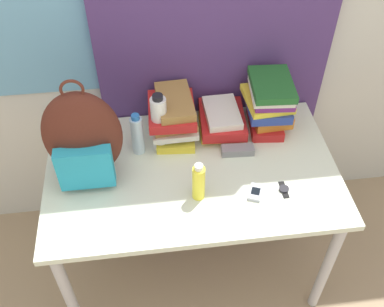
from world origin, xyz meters
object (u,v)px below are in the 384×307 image
(backpack, at_px, (83,139))
(book_stack_left, at_px, (173,117))
(sports_bottle, at_px, (159,123))
(sunglasses_case, at_px, (238,150))
(book_stack_center, at_px, (222,120))
(water_bottle, at_px, (137,135))
(book_stack_right, at_px, (269,103))
(sunscreen_bottle, at_px, (199,182))
(cell_phone, at_px, (255,192))
(wristwatch, at_px, (284,189))

(backpack, bearing_deg, book_stack_left, 28.28)
(sports_bottle, xyz_separation_m, sunglasses_case, (0.35, -0.09, -0.13))
(book_stack_center, xyz_separation_m, water_bottle, (-0.41, -0.10, 0.04))
(book_stack_center, relative_size, book_stack_right, 1.07)
(sports_bottle, bearing_deg, backpack, -157.40)
(sports_bottle, relative_size, sunglasses_case, 1.98)
(sunscreen_bottle, distance_m, cell_phone, 0.26)
(backpack, bearing_deg, book_stack_right, 14.09)
(book_stack_left, xyz_separation_m, sunscreen_bottle, (0.06, -0.40, -0.02))
(sports_bottle, bearing_deg, book_stack_left, 47.74)
(backpack, distance_m, book_stack_left, 0.46)
(sunglasses_case, bearing_deg, book_stack_right, 43.89)
(book_stack_center, bearing_deg, sunglasses_case, -75.32)
(book_stack_left, bearing_deg, book_stack_center, 2.07)
(book_stack_right, xyz_separation_m, sports_bottle, (-0.52, -0.08, 0.00))
(water_bottle, xyz_separation_m, wristwatch, (0.60, -0.32, -0.10))
(backpack, xyz_separation_m, sports_bottle, (0.32, 0.13, -0.07))
(book_stack_center, xyz_separation_m, sports_bottle, (-0.30, -0.08, 0.09))
(water_bottle, relative_size, wristwatch, 2.36)
(wristwatch, bearing_deg, sunglasses_case, 122.12)
(water_bottle, bearing_deg, cell_phone, -33.72)
(book_stack_center, distance_m, book_stack_right, 0.24)
(sunglasses_case, bearing_deg, water_bottle, 171.05)
(book_stack_center, relative_size, sunscreen_bottle, 1.53)
(sports_bottle, height_order, sunscreen_bottle, sports_bottle)
(sunglasses_case, bearing_deg, wristwatch, -57.88)
(water_bottle, bearing_deg, wristwatch, -27.58)
(book_stack_left, height_order, sunscreen_bottle, book_stack_left)
(book_stack_left, relative_size, wristwatch, 3.17)
(book_stack_left, bearing_deg, sports_bottle, -132.26)
(book_stack_right, height_order, sports_bottle, sports_bottle)
(sunglasses_case, bearing_deg, book_stack_center, 104.68)
(sunscreen_bottle, distance_m, wristwatch, 0.38)
(cell_phone, xyz_separation_m, wristwatch, (0.13, 0.00, -0.00))
(backpack, bearing_deg, cell_phone, -16.40)
(water_bottle, distance_m, cell_phone, 0.58)
(book_stack_center, bearing_deg, wristwatch, -64.57)
(water_bottle, relative_size, cell_phone, 2.12)
(book_stack_left, xyz_separation_m, book_stack_center, (0.23, 0.01, -0.05))
(backpack, distance_m, sports_bottle, 0.35)
(water_bottle, relative_size, sports_bottle, 0.72)
(backpack, xyz_separation_m, book_stack_center, (0.62, 0.22, -0.15))
(water_bottle, bearing_deg, sunscreen_bottle, -51.94)
(sports_bottle, xyz_separation_m, wristwatch, (0.50, -0.33, -0.14))
(book_stack_right, xyz_separation_m, cell_phone, (-0.15, -0.42, -0.13))
(book_stack_left, bearing_deg, cell_phone, -53.50)
(cell_phone, relative_size, wristwatch, 1.12)
(book_stack_right, relative_size, wristwatch, 2.95)
(sports_bottle, distance_m, cell_phone, 0.52)
(backpack, relative_size, water_bottle, 2.30)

